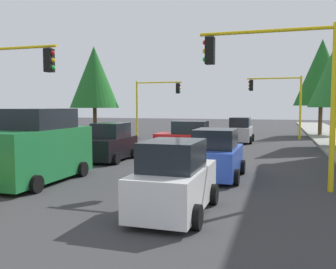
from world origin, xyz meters
The scene contains 13 objects.
ground_plane centered at (0.00, 0.00, 0.00)m, with size 120.00×120.00×0.00m, color #353538.
traffic_signal_near_right centered at (6.00, -5.67, 3.89)m, with size 0.36×4.59×5.48m.
traffic_signal_far_right centered at (-14.00, -5.63, 3.73)m, with size 0.36×4.59×5.24m.
traffic_signal_far_left centered at (-14.00, 5.65, 3.84)m, with size 0.36×4.59×5.41m.
traffic_signal_near_left centered at (6.00, 5.68, 3.96)m, with size 0.36×4.59×5.58m.
tree_roadside_far centered at (-18.00, 9.50, 5.98)m, with size 4.95×4.95×9.09m.
tree_opposite_side centered at (-12.00, -11.00, 5.56)m, with size 4.62×4.62×8.46m.
delivery_van_green centered at (7.55, -2.84, 1.28)m, with size 4.80×2.22×2.77m.
car_red centered at (-2.00, 0.58, 0.90)m, with size 2.05×3.76×1.98m.
car_blue centered at (4.83, 3.43, 0.90)m, with size 3.74×2.06×1.98m.
car_silver centered at (-9.88, 2.87, 0.90)m, with size 3.71×2.00×1.98m.
car_black centered at (1.79, -2.70, 0.90)m, with size 3.66×2.01×1.98m.
car_white centered at (9.91, 3.15, 0.89)m, with size 3.70×1.92×1.98m.
Camera 1 is at (19.14, 5.80, 2.88)m, focal length 39.00 mm.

